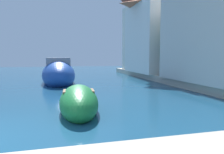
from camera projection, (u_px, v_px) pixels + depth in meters
quay_promenade at (135, 123)px, 5.64m from camera, size 44.00×32.00×0.50m
moored_boat_2 at (59, 74)px, 16.42m from camera, size 2.57×6.15×2.44m
moored_boat_3 at (79, 102)px, 7.82m from camera, size 1.62×3.69×1.25m
waterfront_building_annex at (167, 33)px, 21.11m from camera, size 7.13×6.88×7.65m
waterfront_building_far at (157, 32)px, 23.19m from camera, size 5.99×8.37×8.35m
quayside_tree at (180, 35)px, 16.29m from camera, size 2.30×2.30×4.33m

